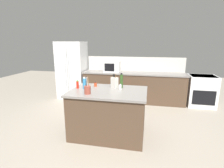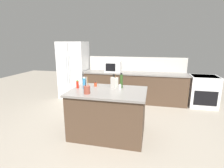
{
  "view_description": "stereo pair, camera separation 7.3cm",
  "coord_description": "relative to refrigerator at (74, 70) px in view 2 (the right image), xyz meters",
  "views": [
    {
      "loc": [
        0.76,
        -3.22,
        1.87
      ],
      "look_at": [
        0.0,
        0.35,
        0.99
      ],
      "focal_mm": 28.0,
      "sensor_mm": 36.0,
      "label": 1
    },
    {
      "loc": [
        0.83,
        -3.21,
        1.87
      ],
      "look_at": [
        0.0,
        0.35,
        0.99
      ],
      "focal_mm": 28.0,
      "sensor_mm": 36.0,
      "label": 2
    }
  ],
  "objects": [
    {
      "name": "refrigerator",
      "position": [
        0.0,
        0.0,
        0.0
      ],
      "size": [
        0.89,
        0.75,
        1.89
      ],
      "color": "white",
      "rests_on": "ground_plane"
    },
    {
      "name": "range_oven",
      "position": [
        4.1,
        -0.05,
        -0.48
      ],
      "size": [
        0.76,
        0.65,
        0.92
      ],
      "color": "white",
      "rests_on": "ground_plane"
    },
    {
      "name": "microwave",
      "position": [
        1.39,
        -0.05,
        0.17
      ],
      "size": [
        0.5,
        0.39,
        0.34
      ],
      "color": "white",
      "rests_on": "back_counter_run"
    },
    {
      "name": "olive_oil_bottle",
      "position": [
        2.0,
        -1.98,
        0.14
      ],
      "size": [
        0.06,
        0.06,
        0.31
      ],
      "color": "#2D4C1E",
      "rests_on": "kitchen_island"
    },
    {
      "name": "back_counter_run",
      "position": [
        2.08,
        -0.05,
        -0.47
      ],
      "size": [
        3.19,
        0.66,
        0.94
      ],
      "color": "#4C3828",
      "rests_on": "ground_plane"
    },
    {
      "name": "salt_shaker",
      "position": [
        2.0,
        -2.13,
        0.05
      ],
      "size": [
        0.05,
        0.05,
        0.11
      ],
      "color": "silver",
      "rests_on": "kitchen_island"
    },
    {
      "name": "wall_backsplash",
      "position": [
        2.08,
        0.27,
        0.23
      ],
      "size": [
        3.15,
        0.03,
        0.46
      ],
      "primitive_type": "cube",
      "color": "beige",
      "rests_on": "back_counter_run"
    },
    {
      "name": "ground_plane",
      "position": [
        1.78,
        -2.25,
        -0.94
      ],
      "size": [
        14.0,
        14.0,
        0.0
      ],
      "primitive_type": "plane",
      "color": "gray"
    },
    {
      "name": "utensil_crock",
      "position": [
        1.46,
        -2.55,
        0.08
      ],
      "size": [
        0.12,
        0.12,
        0.32
      ],
      "color": "brown",
      "rests_on": "kitchen_island"
    },
    {
      "name": "hot_sauce_bottle",
      "position": [
        1.13,
        -2.22,
        0.07
      ],
      "size": [
        0.05,
        0.05,
        0.17
      ],
      "color": "red",
      "rests_on": "kitchen_island"
    },
    {
      "name": "knife_block",
      "position": [
        1.86,
        -2.01,
        0.11
      ],
      "size": [
        0.16,
        0.16,
        0.29
      ],
      "rotation": [
        0.0,
        0.0,
        -0.59
      ],
      "color": "beige",
      "rests_on": "kitchen_island"
    },
    {
      "name": "kitchen_island",
      "position": [
        1.78,
        -2.25,
        -0.47
      ],
      "size": [
        1.5,
        1.04,
        0.94
      ],
      "color": "#4C3828",
      "rests_on": "ground_plane"
    },
    {
      "name": "spice_jar_paprika",
      "position": [
        1.44,
        -2.0,
        0.04
      ],
      "size": [
        0.06,
        0.06,
        0.1
      ],
      "color": "#B73D1E",
      "rests_on": "kitchen_island"
    },
    {
      "name": "dish_soap_bottle",
      "position": [
        1.28,
        -2.22,
        0.11
      ],
      "size": [
        0.07,
        0.07,
        0.24
      ],
      "color": "#3384BC",
      "rests_on": "kitchen_island"
    }
  ]
}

